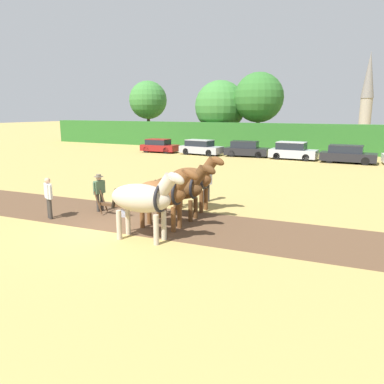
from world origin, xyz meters
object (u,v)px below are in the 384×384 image
object	(u,v)px
farmer_at_plow	(99,190)
parked_car_center_left	(246,149)
tree_center_left	(259,98)
farmer_beside_team	(206,181)
draft_horse_lead_right	(163,193)
parked_car_left	(201,148)
draft_horse_lead_left	(143,198)
parked_car_center_right	(347,154)
draft_horse_trail_right	(193,178)
parked_car_far_left	(159,146)
draft_horse_trail_left	(180,188)
tree_far_left	(148,100)
church_spire	(367,92)
tree_left	(220,106)
parked_car_center	(293,151)
plow	(115,209)
farmer_onlooker_left	(48,195)

from	to	relation	value
farmer_at_plow	parked_car_center_left	distance (m)	22.41
tree_center_left	farmer_beside_team	xyz separation A→B (m)	(6.08, -27.85, -4.86)
draft_horse_lead_right	parked_car_left	xyz separation A→B (m)	(-9.27, 22.61, -0.63)
farmer_at_plow	tree_center_left	bearing A→B (deg)	105.85
draft_horse_lead_left	parked_car_center_right	bearing A→B (deg)	75.58
draft_horse_lead_left	farmer_at_plow	distance (m)	4.52
draft_horse_trail_right	parked_car_center_right	size ratio (longest dim) A/B	0.59
parked_car_center_left	parked_car_far_left	bearing A→B (deg)	176.97
draft_horse_lead_right	draft_horse_lead_left	bearing A→B (deg)	-90.06
draft_horse_trail_left	parked_car_center_left	bearing A→B (deg)	97.89
tree_far_left	church_spire	xyz separation A→B (m)	(26.10, 32.32, 1.92)
draft_horse_lead_right	church_spire	bearing A→B (deg)	82.66
draft_horse_trail_left	draft_horse_lead_left	bearing A→B (deg)	-90.19
church_spire	parked_car_center_left	world-z (taller)	church_spire
draft_horse_lead_right	parked_car_center_left	world-z (taller)	draft_horse_lead_right
church_spire	parked_car_left	distance (m)	45.12
tree_left	draft_horse_trail_right	xyz separation A→B (m)	(11.17, -29.73, -3.50)
parked_car_center	parked_car_center_right	bearing A→B (deg)	-2.81
tree_center_left	parked_car_center_right	size ratio (longest dim) A/B	1.97
plow	parked_car_center_right	distance (m)	23.34
draft_horse_lead_left	draft_horse_trail_right	world-z (taller)	draft_horse_trail_right
draft_horse_lead_left	parked_car_left	xyz separation A→B (m)	(-9.36, 24.05, -0.73)
farmer_at_plow	parked_car_center_right	xyz separation A→B (m)	(8.32, 21.88, -0.23)
parked_car_center_left	farmer_onlooker_left	bearing A→B (deg)	-97.11
tree_far_left	parked_car_center_right	xyz separation A→B (m)	(26.81, -10.19, -5.08)
draft_horse_lead_left	parked_car_left	world-z (taller)	draft_horse_lead_left
draft_horse_trail_left	plow	world-z (taller)	draft_horse_trail_left
draft_horse_lead_right	farmer_beside_team	world-z (taller)	draft_horse_lead_right
tree_far_left	parked_car_center	xyz separation A→B (m)	(22.12, -9.84, -5.05)
tree_left	draft_horse_lead_left	distance (m)	36.08
draft_horse_lead_right	parked_car_center	world-z (taller)	draft_horse_lead_right
plow	parked_car_center	bearing A→B (deg)	79.55
tree_left	draft_horse_lead_right	size ratio (longest dim) A/B	2.99
draft_horse_trail_left	parked_car_far_left	bearing A→B (deg)	119.68
draft_horse_trail_right	farmer_beside_team	world-z (taller)	draft_horse_trail_right
parked_car_center_right	farmer_onlooker_left	bearing A→B (deg)	-111.59
church_spire	farmer_onlooker_left	world-z (taller)	church_spire
draft_horse_trail_left	parked_car_left	bearing A→B (deg)	109.44
tree_left	parked_car_center_left	xyz separation A→B (m)	(6.69, -9.37, -4.21)
tree_far_left	church_spire	world-z (taller)	church_spire
tree_left	farmer_onlooker_left	xyz separation A→B (m)	(6.52, -33.61, -3.93)
parked_car_center_left	parked_car_center	world-z (taller)	parked_car_center
tree_far_left	parked_car_far_left	size ratio (longest dim) A/B	2.11
tree_far_left	plow	distance (m)	38.22
tree_left	parked_car_center	xyz separation A→B (m)	(11.22, -9.54, -4.17)
tree_left	draft_horse_lead_right	distance (m)	34.71
tree_left	church_spire	bearing A→B (deg)	65.02
farmer_beside_team	parked_car_center	xyz separation A→B (m)	(0.16, 18.54, -0.27)
tree_left	farmer_onlooker_left	world-z (taller)	tree_left
tree_left	draft_horse_lead_left	bearing A→B (deg)	-71.38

